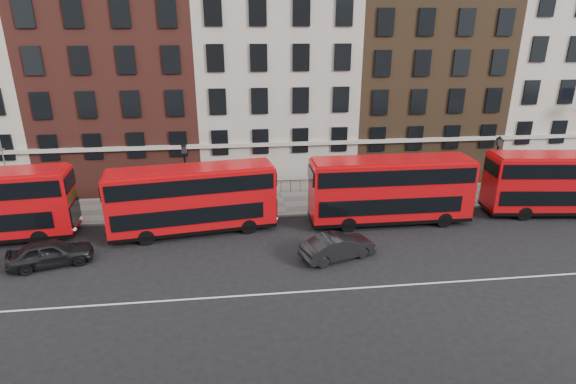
{
  "coord_description": "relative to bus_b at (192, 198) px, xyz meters",
  "views": [
    {
      "loc": [
        -3.53,
        -21.97,
        13.04
      ],
      "look_at": [
        -0.33,
        5.0,
        3.0
      ],
      "focal_mm": 28.0,
      "sensor_mm": 36.0,
      "label": 1
    }
  ],
  "objects": [
    {
      "name": "iron_railings",
      "position": [
        6.56,
        6.64,
        -1.79
      ],
      "size": [
        6.6,
        0.06,
        1.0
      ],
      "primitive_type": null,
      "color": "black",
      "rests_on": "pavement"
    },
    {
      "name": "lamp_post_right",
      "position": [
        22.4,
        2.37,
        0.64
      ],
      "size": [
        0.44,
        0.44,
        5.33
      ],
      "color": "black",
      "rests_on": "pavement"
    },
    {
      "name": "bus_b",
      "position": [
        0.0,
        0.0,
        0.0
      ],
      "size": [
        11.06,
        4.06,
        4.55
      ],
      "rotation": [
        0.0,
        0.0,
        0.14
      ],
      "color": "red",
      "rests_on": "ground"
    },
    {
      "name": "bus_d",
      "position": [
        26.42,
        0.01,
        0.02
      ],
      "size": [
        11.15,
        3.86,
        4.59
      ],
      "rotation": [
        0.0,
        0.0,
        -0.12
      ],
      "color": "red",
      "rests_on": "ground"
    },
    {
      "name": "car_rear",
      "position": [
        -7.88,
        -3.51,
        -1.66
      ],
      "size": [
        4.88,
        2.97,
        1.55
      ],
      "primitive_type": "imported",
      "rotation": [
        0.0,
        0.0,
        1.84
      ],
      "color": "black",
      "rests_on": "ground"
    },
    {
      "name": "bus_c",
      "position": [
        13.44,
        0.0,
        0.08
      ],
      "size": [
        11.17,
        2.75,
        4.69
      ],
      "rotation": [
        0.0,
        0.0,
        -0.0
      ],
      "color": "red",
      "rests_on": "ground"
    },
    {
      "name": "lamp_post_left",
      "position": [
        -0.61,
        2.99,
        0.64
      ],
      "size": [
        0.44,
        0.44,
        5.33
      ],
      "color": "black",
      "rests_on": "pavement"
    },
    {
      "name": "car_front",
      "position": [
        8.79,
        -4.66,
        -1.69
      ],
      "size": [
        4.82,
        2.95,
        1.5
      ],
      "primitive_type": "imported",
      "rotation": [
        0.0,
        0.0,
        1.89
      ],
      "color": "black",
      "rests_on": "ground"
    },
    {
      "name": "traffic_light",
      "position": [
        28.45,
        2.53,
        0.01
      ],
      "size": [
        0.25,
        0.45,
        3.27
      ],
      "color": "black",
      "rests_on": "pavement"
    },
    {
      "name": "building_terrace",
      "position": [
        6.25,
        11.82,
        7.8
      ],
      "size": [
        64.0,
        11.95,
        22.0
      ],
      "color": "beige",
      "rests_on": "ground"
    },
    {
      "name": "pavement",
      "position": [
        6.56,
        4.44,
        -2.36
      ],
      "size": [
        80.0,
        5.0,
        0.15
      ],
      "primitive_type": "cube",
      "color": "slate",
      "rests_on": "ground"
    },
    {
      "name": "ground",
      "position": [
        6.56,
        -6.06,
        -2.44
      ],
      "size": [
        120.0,
        120.0,
        0.0
      ],
      "primitive_type": "plane",
      "color": "black",
      "rests_on": "ground"
    },
    {
      "name": "kerb",
      "position": [
        6.56,
        1.94,
        -2.36
      ],
      "size": [
        80.0,
        0.3,
        0.16
      ],
      "primitive_type": "cube",
      "color": "gray",
      "rests_on": "ground"
    },
    {
      "name": "road_centre_line",
      "position": [
        6.56,
        -8.06,
        -2.43
      ],
      "size": [
        70.0,
        0.12,
        0.01
      ],
      "primitive_type": "cube",
      "color": "white",
      "rests_on": "ground"
    }
  ]
}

